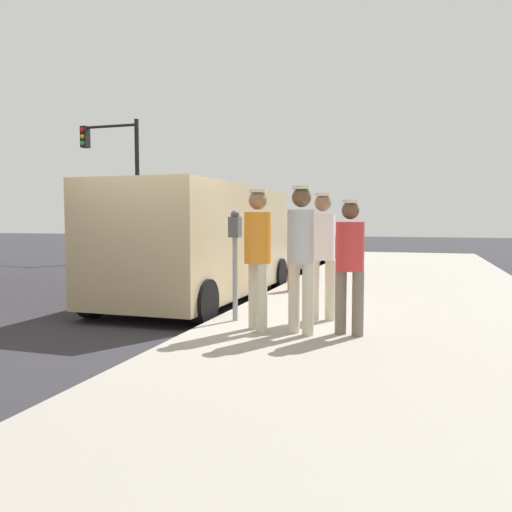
% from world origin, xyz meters
% --- Properties ---
extents(ground_plane, '(80.00, 80.00, 0.00)m').
position_xyz_m(ground_plane, '(0.00, 0.00, 0.00)').
color(ground_plane, '#2D2D33').
extents(sidewalk_slab, '(5.00, 32.00, 0.15)m').
position_xyz_m(sidewalk_slab, '(3.50, 0.00, 0.07)').
color(sidewalk_slab, '#9E998E').
rests_on(sidewalk_slab, ground).
extents(parking_meter_near, '(0.14, 0.18, 1.52)m').
position_xyz_m(parking_meter_near, '(1.35, 0.16, 1.18)').
color(parking_meter_near, gray).
rests_on(parking_meter_near, sidewalk_slab).
extents(pedestrian_in_red, '(0.35, 0.34, 1.63)m').
position_xyz_m(pedestrian_in_red, '(2.96, -0.27, 1.08)').
color(pedestrian_in_red, '#726656').
rests_on(pedestrian_in_red, sidewalk_slab).
extents(pedestrian_in_gray, '(0.34, 0.34, 1.79)m').
position_xyz_m(pedestrian_in_gray, '(2.39, -0.38, 1.19)').
color(pedestrian_in_gray, beige).
rests_on(pedestrian_in_gray, sidewalk_slab).
extents(pedestrian_in_orange, '(0.34, 0.34, 1.76)m').
position_xyz_m(pedestrian_in_orange, '(1.83, -0.35, 1.17)').
color(pedestrian_in_orange, beige).
rests_on(pedestrian_in_orange, sidewalk_slab).
extents(pedestrian_in_white, '(0.35, 0.34, 1.75)m').
position_xyz_m(pedestrian_in_white, '(2.49, 0.54, 1.16)').
color(pedestrian_in_white, beige).
rests_on(pedestrian_in_white, sidewalk_slab).
extents(parked_van, '(2.18, 5.22, 2.15)m').
position_xyz_m(parked_van, '(-0.15, 2.45, 1.15)').
color(parked_van, tan).
rests_on(parked_van, ground).
extents(parked_sedan_ahead, '(1.94, 4.40, 1.65)m').
position_xyz_m(parked_sedan_ahead, '(-0.18, 9.77, 0.75)').
color(parked_sedan_ahead, white).
rests_on(parked_sedan_ahead, ground).
extents(traffic_light_corner, '(2.48, 0.42, 5.20)m').
position_xyz_m(traffic_light_corner, '(-7.00, 10.56, 3.52)').
color(traffic_light_corner, black).
rests_on(traffic_light_corner, ground).
extents(fire_hydrant, '(0.24, 0.24, 0.86)m').
position_xyz_m(fire_hydrant, '(1.45, 3.31, 0.57)').
color(fire_hydrant, red).
rests_on(fire_hydrant, sidewalk_slab).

